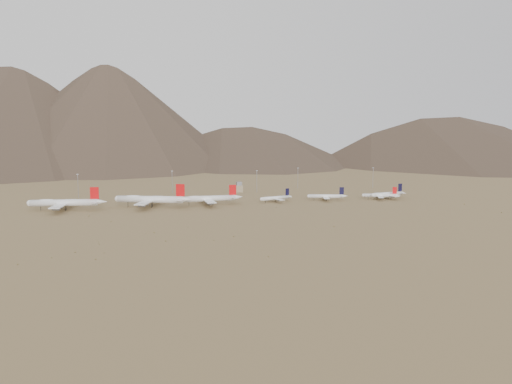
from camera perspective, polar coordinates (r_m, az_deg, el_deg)
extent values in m
plane|color=#997C4F|center=(460.87, -2.35, -2.00)|extent=(3000.00, 3000.00, 0.00)
cylinder|color=white|center=(485.43, -21.09, -1.15)|extent=(59.52, 15.34, 6.13)
sphere|color=white|center=(494.25, -24.40, -1.17)|extent=(6.00, 6.00, 6.00)
cone|color=white|center=(477.49, -17.25, -1.06)|extent=(11.41, 7.12, 5.51)
cube|color=white|center=(485.89, -21.22, -1.26)|extent=(17.89, 55.17, 0.77)
cube|color=white|center=(478.46, -17.81, -1.05)|extent=(8.51, 21.24, 0.37)
cube|color=red|center=(477.67, -17.98, -0.12)|extent=(7.70, 1.75, 10.87)
cylinder|color=black|center=(492.17, -23.39, -1.76)|extent=(0.40, 0.40, 4.15)
cylinder|color=black|center=(487.32, -20.88, -1.72)|extent=(0.49, 0.49, 4.15)
cylinder|color=black|center=(484.41, -20.97, -1.78)|extent=(0.49, 0.49, 4.15)
ellipsoid|color=white|center=(489.58, -22.83, -0.97)|extent=(19.46, 7.51, 3.68)
cylinder|color=slate|center=(496.46, -20.87, -1.24)|extent=(6.29, 3.65, 2.76)
cylinder|color=slate|center=(475.77, -21.56, -1.63)|extent=(6.29, 3.65, 2.76)
cylinder|color=slate|center=(505.79, -20.58, -1.08)|extent=(6.29, 3.65, 2.76)
cylinder|color=slate|center=(466.50, -21.89, -1.82)|extent=(6.29, 3.65, 2.76)
cylinder|color=white|center=(481.40, -11.98, -0.82)|extent=(61.46, 27.64, 6.51)
sphere|color=white|center=(491.72, -15.48, -0.76)|extent=(6.38, 6.38, 6.38)
cone|color=white|center=(472.01, -7.88, -0.83)|extent=(12.66, 9.38, 5.86)
cube|color=white|center=(481.92, -12.12, -0.94)|extent=(29.20, 57.74, 0.81)
cube|color=white|center=(473.17, -8.48, -0.80)|extent=(12.83, 22.57, 0.39)
cube|color=red|center=(472.35, -8.65, 0.20)|extent=(7.90, 3.35, 11.55)
cylinder|color=black|center=(489.22, -14.43, -1.41)|extent=(0.42, 0.42, 4.41)
cylinder|color=black|center=(483.36, -11.76, -1.44)|extent=(0.53, 0.53, 4.41)
cylinder|color=black|center=(480.29, -11.87, -1.50)|extent=(0.53, 0.53, 4.41)
ellipsoid|color=white|center=(486.30, -13.82, -0.58)|extent=(20.62, 11.48, 3.91)
cylinder|color=slate|center=(493.06, -11.71, -0.93)|extent=(6.92, 4.91, 2.93)
cylinder|color=slate|center=(471.27, -12.53, -1.33)|extent=(6.92, 4.91, 2.93)
cylinder|color=slate|center=(502.90, -11.36, -0.76)|extent=(6.92, 4.91, 2.93)
cylinder|color=slate|center=(461.52, -12.93, -1.53)|extent=(6.92, 4.91, 2.93)
cylinder|color=white|center=(486.41, -5.50, -0.75)|extent=(53.72, 7.32, 5.53)
sphere|color=white|center=(482.12, -8.63, -0.87)|extent=(5.42, 5.42, 5.42)
cone|color=white|center=(492.84, -2.07, -0.56)|extent=(9.80, 5.30, 4.98)
cube|color=white|center=(486.33, -5.62, -0.85)|extent=(10.21, 49.36, 0.69)
cube|color=white|center=(491.79, -2.56, -0.57)|extent=(5.44, 18.81, 0.33)
cube|color=red|center=(490.60, -2.68, 0.25)|extent=(6.98, 0.73, 9.82)
cylinder|color=black|center=(483.94, -7.67, -1.38)|extent=(0.36, 0.36, 3.75)
cylinder|color=black|center=(488.63, -5.40, -1.26)|extent=(0.45, 0.45, 3.75)
cylinder|color=black|center=(485.95, -5.34, -1.31)|extent=(0.45, 0.45, 3.75)
ellipsoid|color=white|center=(483.79, -7.12, -0.63)|extent=(17.27, 4.72, 3.32)
cylinder|color=slate|center=(496.08, -5.83, -0.85)|extent=(5.44, 2.67, 2.49)
cylinder|color=slate|center=(476.99, -5.40, -1.18)|extent=(5.44, 2.67, 2.49)
cylinder|color=slate|center=(504.68, -6.02, -0.71)|extent=(5.44, 2.67, 2.49)
cylinder|color=slate|center=(468.42, -5.19, -1.33)|extent=(5.44, 2.67, 2.49)
cylinder|color=white|center=(505.05, 2.20, -0.68)|extent=(32.22, 13.11, 3.54)
sphere|color=white|center=(496.18, 0.64, -0.82)|extent=(3.47, 3.47, 3.47)
cone|color=white|center=(515.39, 3.89, -0.50)|extent=(6.56, 4.80, 3.19)
cube|color=white|center=(504.77, 2.14, -0.75)|extent=(13.32, 28.27, 0.44)
cube|color=white|center=(513.86, 3.65, -0.51)|extent=(5.97, 11.03, 0.21)
cube|color=black|center=(512.83, 3.60, 0.03)|extent=(4.15, 1.57, 7.00)
cylinder|color=black|center=(499.24, 1.11, -1.12)|extent=(0.37, 0.37, 2.43)
cylinder|color=black|center=(506.57, 2.21, -1.00)|extent=(0.47, 0.47, 2.43)
cylinder|color=black|center=(505.12, 2.32, -1.02)|extent=(0.47, 0.47, 2.43)
cylinder|color=slate|center=(511.34, 1.65, -0.74)|extent=(3.59, 2.50, 1.60)
cylinder|color=slate|center=(498.49, 2.64, -0.96)|extent=(3.59, 2.50, 1.60)
cylinder|color=white|center=(520.08, 7.99, -0.48)|extent=(34.89, 12.91, 3.81)
sphere|color=white|center=(518.15, 6.07, -0.48)|extent=(3.74, 3.74, 3.74)
cone|color=white|center=(522.90, 10.13, -0.45)|extent=(7.00, 4.97, 3.43)
cube|color=white|center=(520.07, 7.91, -0.54)|extent=(13.33, 30.52, 0.48)
cube|color=white|center=(522.43, 9.83, -0.44)|extent=(6.06, 11.87, 0.23)
cube|color=black|center=(521.64, 9.76, 0.14)|extent=(4.50, 1.53, 7.53)
cylinder|color=black|center=(519.11, 6.64, -0.83)|extent=(0.40, 0.40, 2.61)
cylinder|color=black|center=(521.55, 8.05, -0.81)|extent=(0.50, 0.50, 2.61)
cylinder|color=black|center=(519.68, 8.08, -0.84)|extent=(0.50, 0.50, 2.61)
cylinder|color=slate|center=(528.48, 7.80, -0.52)|extent=(3.84, 2.58, 1.72)
cylinder|color=slate|center=(511.92, 8.03, -0.78)|extent=(3.84, 2.58, 1.72)
cylinder|color=white|center=(538.57, 13.95, -0.38)|extent=(32.90, 13.79, 3.63)
sphere|color=white|center=(535.78, 12.19, -0.37)|extent=(3.56, 3.56, 3.56)
cone|color=white|center=(542.25, 15.90, -0.36)|extent=(6.73, 4.97, 3.27)
cube|color=white|center=(538.52, 13.88, -0.44)|extent=(13.95, 28.90, 0.45)
cube|color=white|center=(541.67, 15.62, -0.35)|extent=(6.23, 11.28, 0.22)
cube|color=red|center=(540.90, 15.57, 0.18)|extent=(4.23, 1.65, 7.16)
cylinder|color=black|center=(536.98, 12.71, -0.69)|extent=(0.38, 0.38, 2.48)
cylinder|color=black|center=(539.99, 13.99, -0.69)|extent=(0.48, 0.48, 2.48)
cylinder|color=black|center=(538.22, 14.03, -0.72)|extent=(0.48, 0.48, 2.48)
cylinder|color=slate|center=(546.46, 13.73, -0.42)|extent=(3.68, 2.59, 1.63)
cylinder|color=slate|center=(530.83, 14.03, -0.65)|extent=(3.68, 2.59, 1.63)
cylinder|color=white|center=(545.93, 14.76, -0.24)|extent=(38.37, 12.20, 4.16)
sphere|color=white|center=(533.49, 13.22, -0.36)|extent=(4.08, 4.08, 4.08)
cone|color=white|center=(560.28, 16.41, -0.07)|extent=(7.54, 5.13, 3.75)
cube|color=white|center=(545.50, 14.70, -0.31)|extent=(12.96, 33.43, 0.52)
cube|color=white|center=(558.18, 16.18, -0.08)|extent=(6.02, 12.94, 0.25)
cube|color=black|center=(556.97, 16.14, 0.51)|extent=(4.95, 1.42, 8.22)
cylinder|color=black|center=(537.65, 13.68, -0.69)|extent=(0.44, 0.44, 2.85)
cylinder|color=black|center=(547.67, 14.74, -0.58)|extent=(0.55, 0.55, 2.85)
cylinder|color=black|center=(546.13, 14.88, -0.61)|extent=(0.55, 0.55, 2.85)
cylinder|color=slate|center=(552.50, 14.07, -0.30)|extent=(4.15, 2.64, 1.87)
cylinder|color=slate|center=(538.85, 15.34, -0.53)|extent=(4.15, 2.64, 1.87)
cube|color=gray|center=(582.69, -1.96, 0.38)|extent=(8.00, 8.00, 8.00)
cube|color=slate|center=(581.99, -1.97, 0.97)|extent=(6.00, 6.00, 4.00)
cylinder|color=gray|center=(567.94, -19.67, 0.63)|extent=(0.50, 0.50, 25.00)
cube|color=gray|center=(566.67, -19.73, 1.92)|extent=(2.00, 0.60, 0.80)
cylinder|color=gray|center=(581.42, -9.55, 1.11)|extent=(0.50, 0.50, 25.00)
cube|color=gray|center=(580.17, -9.58, 2.37)|extent=(2.00, 0.60, 0.80)
cylinder|color=gray|center=(578.93, 0.09, 1.19)|extent=(0.50, 0.50, 25.00)
cube|color=gray|center=(577.67, 0.09, 2.45)|extent=(2.00, 0.60, 0.80)
cylinder|color=gray|center=(619.48, 4.80, 1.57)|extent=(0.50, 0.50, 25.00)
cube|color=gray|center=(618.31, 4.81, 2.75)|extent=(2.00, 0.60, 0.80)
cylinder|color=gray|center=(638.92, 13.22, 1.58)|extent=(0.50, 0.50, 25.00)
cube|color=gray|center=(637.79, 13.26, 2.72)|extent=(2.00, 0.60, 0.80)
ellipsoid|color=olive|center=(315.08, -22.32, -6.94)|extent=(0.58, 0.58, 0.46)
ellipsoid|color=olive|center=(491.28, 26.26, -2.13)|extent=(0.97, 0.97, 0.83)
ellipsoid|color=olive|center=(336.34, -4.83, -5.51)|extent=(0.91, 0.91, 0.47)
ellipsoid|color=olive|center=(315.62, -16.95, -6.69)|extent=(0.66, 0.66, 0.37)
ellipsoid|color=olive|center=(365.47, -11.56, -4.57)|extent=(0.94, 0.94, 0.81)
ellipsoid|color=olive|center=(338.40, -10.27, -5.52)|extent=(1.09, 1.09, 0.55)
ellipsoid|color=olive|center=(381.40, -7.79, -4.01)|extent=(0.58, 0.58, 0.39)
ellipsoid|color=olive|center=(293.86, 1.42, -7.38)|extent=(0.76, 0.76, 0.58)
ellipsoid|color=olive|center=(530.33, 22.72, -1.28)|extent=(1.06, 1.06, 0.85)
ellipsoid|color=olive|center=(472.07, 2.31, -1.73)|extent=(0.85, 0.85, 0.57)
ellipsoid|color=olive|center=(302.58, -17.87, -7.31)|extent=(0.82, 0.82, 0.59)
ellipsoid|color=olive|center=(384.63, 8.92, -3.91)|extent=(0.95, 0.95, 0.78)
ellipsoid|color=olive|center=(416.96, -16.23, -3.25)|extent=(0.86, 0.86, 0.64)
ellipsoid|color=olive|center=(307.49, -25.58, -7.46)|extent=(0.80, 0.80, 0.58)
ellipsoid|color=olive|center=(366.08, -12.45, -4.61)|extent=(0.54, 0.54, 0.36)
ellipsoid|color=olive|center=(345.03, -6.85, -5.22)|extent=(0.55, 0.55, 0.35)
ellipsoid|color=olive|center=(347.03, -2.57, -5.08)|extent=(1.00, 1.00, 0.64)
ellipsoid|color=olive|center=(364.46, 11.98, -4.66)|extent=(0.51, 0.51, 0.27)
ellipsoid|color=olive|center=(447.52, -18.57, -2.61)|extent=(1.03, 1.03, 0.88)
ellipsoid|color=olive|center=(322.98, -19.96, -6.47)|extent=(0.70, 0.70, 0.60)
ellipsoid|color=olive|center=(346.06, -17.56, -5.48)|extent=(0.57, 0.57, 0.37)
ellipsoid|color=olive|center=(340.06, -17.45, -5.70)|extent=(0.63, 0.63, 0.40)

